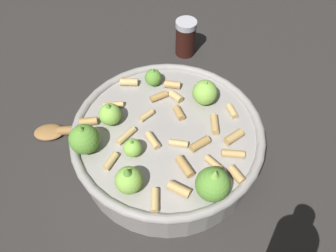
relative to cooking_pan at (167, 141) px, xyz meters
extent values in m
plane|color=#2D2B28|center=(0.00, 0.00, -0.04)|extent=(2.40, 2.40, 0.00)
cylinder|color=#9E9993|center=(0.00, 0.00, -0.01)|extent=(0.28, 0.28, 0.07)
torus|color=#9E9993|center=(0.00, 0.00, 0.03)|extent=(0.29, 0.29, 0.01)
sphere|color=#609E38|center=(0.10, 0.02, 0.04)|extent=(0.03, 0.03, 0.03)
cone|color=#609E38|center=(0.10, 0.02, 0.05)|extent=(0.01, 0.01, 0.01)
sphere|color=#8CC64C|center=(0.06, -0.06, 0.05)|extent=(0.04, 0.04, 0.04)
cone|color=#75B247|center=(0.06, -0.06, 0.06)|extent=(0.02, 0.02, 0.01)
sphere|color=#8CC64C|center=(0.02, 0.09, 0.04)|extent=(0.03, 0.03, 0.03)
cone|color=#609E38|center=(0.02, 0.09, 0.06)|extent=(0.02, 0.02, 0.01)
sphere|color=#609E38|center=(-0.03, 0.12, 0.05)|extent=(0.04, 0.04, 0.04)
cone|color=#609E38|center=(-0.03, 0.12, 0.07)|extent=(0.02, 0.02, 0.02)
sphere|color=#8CC64C|center=(-0.04, 0.05, 0.04)|extent=(0.03, 0.03, 0.03)
cone|color=#4C8933|center=(-0.04, 0.05, 0.05)|extent=(0.01, 0.01, 0.01)
sphere|color=#609E38|center=(-0.10, -0.06, 0.05)|extent=(0.05, 0.05, 0.05)
cone|color=#8CC64C|center=(-0.10, -0.06, 0.07)|extent=(0.02, 0.02, 0.02)
sphere|color=#8CC64C|center=(-0.09, 0.05, 0.04)|extent=(0.04, 0.04, 0.04)
cone|color=#609E38|center=(-0.09, 0.05, 0.06)|extent=(0.02, 0.02, 0.02)
cylinder|color=tan|center=(-0.02, 0.02, 0.03)|extent=(0.03, 0.02, 0.01)
cylinder|color=tan|center=(0.09, -0.01, 0.03)|extent=(0.02, 0.03, 0.01)
cylinder|color=tan|center=(0.03, -0.02, 0.03)|extent=(0.03, 0.02, 0.01)
cylinder|color=tan|center=(-0.06, 0.08, 0.03)|extent=(0.03, 0.02, 0.01)
cylinder|color=tan|center=(-0.03, -0.05, 0.03)|extent=(0.03, 0.03, 0.01)
cylinder|color=tan|center=(-0.03, -0.02, 0.03)|extent=(0.01, 0.03, 0.01)
cylinder|color=tan|center=(0.07, -0.01, 0.03)|extent=(0.02, 0.02, 0.01)
cylinder|color=tan|center=(-0.07, -0.02, 0.03)|extent=(0.03, 0.03, 0.01)
cylinder|color=tan|center=(-0.04, -0.09, 0.03)|extent=(0.01, 0.03, 0.01)
cylinder|color=tan|center=(-0.06, -0.06, 0.03)|extent=(0.03, 0.03, 0.01)
cylinder|color=tan|center=(0.05, 0.09, 0.03)|extent=(0.01, 0.03, 0.01)
cylinder|color=tan|center=(0.10, 0.06, 0.03)|extent=(0.01, 0.03, 0.01)
cylinder|color=tan|center=(0.01, 0.12, 0.03)|extent=(0.02, 0.03, 0.01)
cylinder|color=tan|center=(-0.01, 0.06, 0.03)|extent=(0.03, 0.03, 0.01)
cylinder|color=tan|center=(-0.02, -0.10, 0.03)|extent=(0.03, 0.03, 0.01)
cylinder|color=tan|center=(-0.10, -0.02, 0.03)|extent=(0.03, 0.03, 0.01)
cylinder|color=tan|center=(0.03, -0.10, 0.03)|extent=(0.03, 0.02, 0.01)
cylinder|color=tan|center=(-0.11, 0.02, 0.03)|extent=(0.03, 0.01, 0.01)
cylinder|color=tan|center=(0.03, 0.03, 0.03)|extent=(0.02, 0.02, 0.01)
cylinder|color=tan|center=(-0.08, -0.09, 0.03)|extent=(0.03, 0.02, 0.01)
cylinder|color=tan|center=(0.01, -0.07, 0.03)|extent=(0.03, 0.01, 0.01)
cylinder|color=tan|center=(0.07, 0.01, 0.03)|extent=(0.02, 0.03, 0.01)
cylinder|color=#33140F|center=(0.27, -0.04, -0.01)|extent=(0.04, 0.04, 0.07)
cylinder|color=silver|center=(0.27, -0.04, 0.03)|extent=(0.04, 0.04, 0.01)
cylinder|color=#9E703D|center=(0.05, 0.08, -0.04)|extent=(0.03, 0.22, 0.02)
ellipsoid|color=#9E703D|center=(0.05, 0.21, -0.04)|extent=(0.04, 0.05, 0.01)
camera|label=1|loc=(-0.29, 0.00, 0.42)|focal=34.68mm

